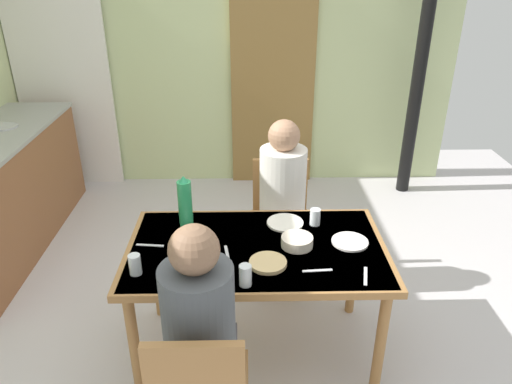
# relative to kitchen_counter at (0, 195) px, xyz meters

# --- Properties ---
(ground_plane) EXTENTS (6.28, 6.28, 0.00)m
(ground_plane) POSITION_rel_kitchen_counter_xyz_m (1.75, -1.11, -0.45)
(ground_plane) COLOR silver
(wall_back) EXTENTS (4.35, 0.10, 2.73)m
(wall_back) POSITION_rel_kitchen_counter_xyz_m (1.75, 1.31, 0.91)
(wall_back) COLOR beige
(wall_back) RESTS_ON ground_plane
(door_wooden) EXTENTS (0.80, 0.05, 2.00)m
(door_wooden) POSITION_rel_kitchen_counter_xyz_m (2.17, 1.23, 0.55)
(door_wooden) COLOR olive
(door_wooden) RESTS_ON ground_plane
(stove_pipe_column) EXTENTS (0.12, 0.12, 2.73)m
(stove_pipe_column) POSITION_rel_kitchen_counter_xyz_m (3.47, 0.96, 0.91)
(stove_pipe_column) COLOR black
(stove_pipe_column) RESTS_ON ground_plane
(curtain_panel) EXTENTS (0.90, 0.03, 2.29)m
(curtain_panel) POSITION_rel_kitchen_counter_xyz_m (0.18, 1.21, 0.70)
(curtain_panel) COLOR white
(curtain_panel) RESTS_ON ground_plane
(kitchen_counter) EXTENTS (0.61, 2.02, 0.91)m
(kitchen_counter) POSITION_rel_kitchen_counter_xyz_m (0.00, 0.00, 0.00)
(kitchen_counter) COLOR brown
(kitchen_counter) RESTS_ON ground_plane
(dining_table) EXTENTS (1.38, 0.81, 0.72)m
(dining_table) POSITION_rel_kitchen_counter_xyz_m (1.96, -1.20, 0.20)
(dining_table) COLOR #A3703D
(dining_table) RESTS_ON ground_plane
(chair_far_diner) EXTENTS (0.40, 0.40, 0.87)m
(chair_far_diner) POSITION_rel_kitchen_counter_xyz_m (2.14, -0.44, 0.05)
(chair_far_diner) COLOR #A3703D
(chair_far_diner) RESTS_ON ground_plane
(person_near_diner) EXTENTS (0.30, 0.37, 0.77)m
(person_near_diner) POSITION_rel_kitchen_counter_xyz_m (1.71, -1.82, 0.33)
(person_near_diner) COLOR #4D4D57
(person_near_diner) RESTS_ON ground_plane
(person_far_diner) EXTENTS (0.30, 0.37, 0.77)m
(person_far_diner) POSITION_rel_kitchen_counter_xyz_m (2.14, -0.58, 0.33)
(person_far_diner) COLOR silver
(person_far_diner) RESTS_ON ground_plane
(water_bottle_green_near) EXTENTS (0.08, 0.08, 0.31)m
(water_bottle_green_near) POSITION_rel_kitchen_counter_xyz_m (1.56, -0.96, 0.42)
(water_bottle_green_near) COLOR #2E9F5D
(water_bottle_green_near) RESTS_ON dining_table
(water_bottle_green_far) EXTENTS (0.07, 0.07, 0.26)m
(water_bottle_green_far) POSITION_rel_kitchen_counter_xyz_m (1.64, -1.42, 0.40)
(water_bottle_green_far) COLOR #3D8F68
(water_bottle_green_far) RESTS_ON dining_table
(serving_bowl_center) EXTENTS (0.17, 0.17, 0.05)m
(serving_bowl_center) POSITION_rel_kitchen_counter_xyz_m (2.18, -1.20, 0.30)
(serving_bowl_center) COLOR #F1E0C7
(serving_bowl_center) RESTS_ON dining_table
(dinner_plate_near_left) EXTENTS (0.22, 0.22, 0.01)m
(dinner_plate_near_left) POSITION_rel_kitchen_counter_xyz_m (1.61, -1.18, 0.28)
(dinner_plate_near_left) COLOR white
(dinner_plate_near_left) RESTS_ON dining_table
(dinner_plate_near_right) EXTENTS (0.20, 0.20, 0.01)m
(dinner_plate_near_right) POSITION_rel_kitchen_counter_xyz_m (2.46, -1.17, 0.28)
(dinner_plate_near_right) COLOR white
(dinner_plate_near_right) RESTS_ON dining_table
(dinner_plate_far_center) EXTENTS (0.21, 0.21, 0.01)m
(dinner_plate_far_center) POSITION_rel_kitchen_counter_xyz_m (2.13, -0.96, 0.28)
(dinner_plate_far_center) COLOR white
(dinner_plate_far_center) RESTS_ON dining_table
(drinking_glass_by_near_diner) EXTENTS (0.06, 0.06, 0.11)m
(drinking_glass_by_near_diner) POSITION_rel_kitchen_counter_xyz_m (1.90, -1.53, 0.33)
(drinking_glass_by_near_diner) COLOR silver
(drinking_glass_by_near_diner) RESTS_ON dining_table
(drinking_glass_by_far_diner) EXTENTS (0.06, 0.06, 0.10)m
(drinking_glass_by_far_diner) POSITION_rel_kitchen_counter_xyz_m (1.37, -1.43, 0.32)
(drinking_glass_by_far_diner) COLOR silver
(drinking_glass_by_far_diner) RESTS_ON dining_table
(drinking_glass_spare_center) EXTENTS (0.06, 0.06, 0.10)m
(drinking_glass_spare_center) POSITION_rel_kitchen_counter_xyz_m (2.30, -0.97, 0.32)
(drinking_glass_spare_center) COLOR silver
(drinking_glass_spare_center) RESTS_ON dining_table
(bread_plate_sliced) EXTENTS (0.19, 0.19, 0.02)m
(bread_plate_sliced) POSITION_rel_kitchen_counter_xyz_m (2.01, -1.37, 0.28)
(bread_plate_sliced) COLOR #DBB77A
(bread_plate_sliced) RESTS_ON dining_table
(cutlery_knife_near) EXTENTS (0.05, 0.15, 0.00)m
(cutlery_knife_near) POSITION_rel_kitchen_counter_xyz_m (2.48, -1.48, 0.27)
(cutlery_knife_near) COLOR silver
(cutlery_knife_near) RESTS_ON dining_table
(cutlery_fork_near) EXTENTS (0.15, 0.03, 0.00)m
(cutlery_fork_near) POSITION_rel_kitchen_counter_xyz_m (1.39, -1.18, 0.27)
(cutlery_fork_near) COLOR silver
(cutlery_fork_near) RESTS_ON dining_table
(cutlery_knife_far) EXTENTS (0.04, 0.15, 0.00)m
(cutlery_knife_far) POSITION_rel_kitchen_counter_xyz_m (1.81, -1.27, 0.27)
(cutlery_knife_far) COLOR silver
(cutlery_knife_far) RESTS_ON dining_table
(cutlery_fork_far) EXTENTS (0.15, 0.03, 0.00)m
(cutlery_fork_far) POSITION_rel_kitchen_counter_xyz_m (2.25, -1.43, 0.27)
(cutlery_fork_far) COLOR silver
(cutlery_fork_far) RESTS_ON dining_table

